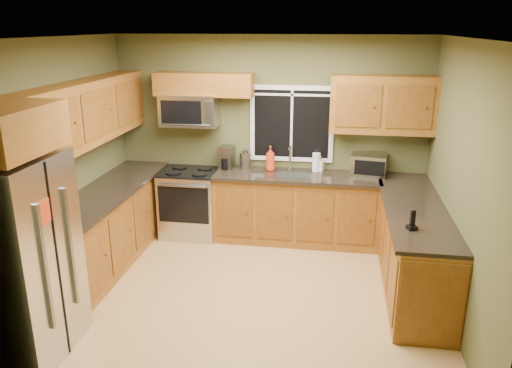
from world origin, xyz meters
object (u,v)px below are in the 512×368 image
(soap_bottle_b, at_px, (320,164))
(coffee_maker, at_px, (226,158))
(microwave, at_px, (190,110))
(paper_towel_roll, at_px, (316,162))
(soap_bottle_a, at_px, (270,158))
(cordless_phone, at_px, (412,224))
(refrigerator, at_px, (19,260))
(toaster_oven, at_px, (369,165))
(range, at_px, (191,202))
(kettle, at_px, (245,160))

(soap_bottle_b, bearing_deg, coffee_maker, -177.24)
(microwave, relative_size, soap_bottle_b, 3.74)
(coffee_maker, height_order, soap_bottle_b, coffee_maker)
(paper_towel_roll, height_order, soap_bottle_a, soap_bottle_a)
(soap_bottle_b, xyz_separation_m, cordless_phone, (0.95, -1.87, -0.04))
(coffee_maker, relative_size, soap_bottle_a, 0.91)
(soap_bottle_b, bearing_deg, microwave, -176.92)
(refrigerator, xyz_separation_m, microwave, (0.69, 2.91, 0.83))
(cordless_phone, bearing_deg, toaster_oven, 100.15)
(paper_towel_roll, bearing_deg, range, -172.94)
(range, relative_size, coffee_maker, 3.10)
(refrigerator, height_order, cordless_phone, refrigerator)
(refrigerator, distance_m, toaster_oven, 4.24)
(coffee_maker, relative_size, cordless_phone, 1.56)
(refrigerator, height_order, soap_bottle_b, refrigerator)
(microwave, relative_size, paper_towel_roll, 2.77)
(microwave, height_order, cordless_phone, microwave)
(soap_bottle_b, bearing_deg, paper_towel_roll, -158.20)
(refrigerator, bearing_deg, microwave, 76.66)
(paper_towel_roll, bearing_deg, soap_bottle_b, 21.80)
(microwave, bearing_deg, toaster_oven, 0.25)
(soap_bottle_b, distance_m, cordless_phone, 2.10)
(coffee_maker, distance_m, kettle, 0.26)
(range, distance_m, toaster_oven, 2.46)
(range, relative_size, kettle, 3.36)
(refrigerator, height_order, range, refrigerator)
(refrigerator, distance_m, cordless_phone, 3.57)
(coffee_maker, bearing_deg, paper_towel_roll, 1.94)
(soap_bottle_b, bearing_deg, soap_bottle_a, -173.66)
(refrigerator, bearing_deg, cordless_phone, 18.36)
(refrigerator, xyz_separation_m, paper_towel_roll, (2.39, 2.98, 0.16))
(toaster_oven, xyz_separation_m, paper_towel_roll, (-0.68, 0.06, -0.01))
(kettle, relative_size, soap_bottle_b, 1.37)
(refrigerator, height_order, kettle, refrigerator)
(range, relative_size, toaster_oven, 1.91)
(cordless_phone, bearing_deg, refrigerator, -161.64)
(refrigerator, relative_size, microwave, 2.37)
(range, distance_m, kettle, 0.97)
(range, distance_m, soap_bottle_a, 1.27)
(kettle, xyz_separation_m, cordless_phone, (1.96, -1.82, -0.07))
(refrigerator, xyz_separation_m, cordless_phone, (3.39, 1.13, 0.10))
(range, xyz_separation_m, kettle, (0.74, 0.18, 0.60))
(coffee_maker, xyz_separation_m, soap_bottle_a, (0.61, -0.01, 0.03))
(coffee_maker, bearing_deg, kettle, 2.47)
(coffee_maker, distance_m, soap_bottle_b, 1.27)
(refrigerator, relative_size, coffee_maker, 5.96)
(microwave, xyz_separation_m, soap_bottle_b, (1.75, 0.09, -0.69))
(range, xyz_separation_m, microwave, (-0.00, 0.14, 1.26))
(toaster_oven, bearing_deg, microwave, -179.75)
(soap_bottle_a, bearing_deg, paper_towel_roll, 5.00)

